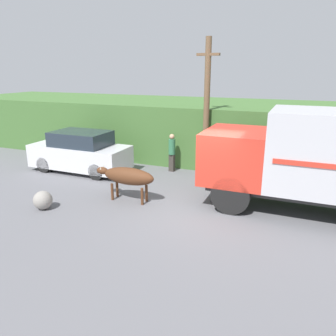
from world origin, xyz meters
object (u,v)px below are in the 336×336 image
(cargo_truck, at_px, (322,158))
(brown_cow, at_px, (128,176))
(pedestrian_on_hill, at_px, (172,151))
(roadside_rock, at_px, (43,200))
(utility_pole, at_px, (207,106))
(parked_suv, at_px, (80,152))

(cargo_truck, distance_m, brown_cow, 6.01)
(pedestrian_on_hill, distance_m, roadside_rock, 5.77)
(brown_cow, relative_size, pedestrian_on_hill, 1.31)
(brown_cow, bearing_deg, cargo_truck, -0.37)
(brown_cow, distance_m, utility_pole, 4.60)
(utility_pole, bearing_deg, cargo_truck, -30.75)
(brown_cow, height_order, pedestrian_on_hill, pedestrian_on_hill)
(pedestrian_on_hill, bearing_deg, utility_pole, -158.31)
(utility_pole, bearing_deg, brown_cow, -111.41)
(brown_cow, bearing_deg, parked_suv, 135.27)
(cargo_truck, xyz_separation_m, brown_cow, (-5.80, -1.32, -0.90))
(pedestrian_on_hill, relative_size, utility_pole, 0.30)
(brown_cow, bearing_deg, roadside_rock, -155.45)
(parked_suv, bearing_deg, pedestrian_on_hill, 22.29)
(brown_cow, distance_m, parked_suv, 4.13)
(parked_suv, relative_size, utility_pole, 0.79)
(pedestrian_on_hill, bearing_deg, brown_cow, 99.62)
(utility_pole, bearing_deg, parked_suv, -161.24)
(brown_cow, xyz_separation_m, parked_suv, (-3.52, 2.16, -0.01))
(brown_cow, bearing_deg, pedestrian_on_hill, 74.77)
(brown_cow, xyz_separation_m, utility_pole, (1.52, 3.87, 1.98))
(brown_cow, xyz_separation_m, roadside_rock, (-2.13, -1.65, -0.55))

